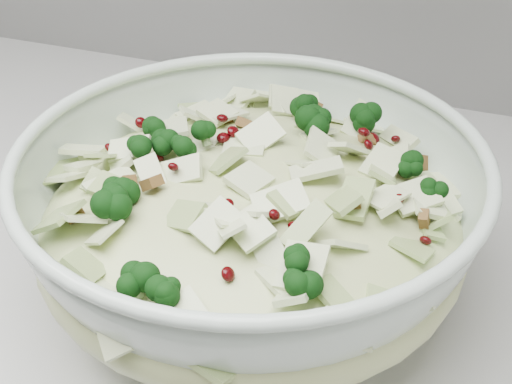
% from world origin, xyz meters
% --- Properties ---
extents(mixing_bowl, '(0.43, 0.43, 0.13)m').
position_xyz_m(mixing_bowl, '(0.32, 1.60, 0.97)').
color(mixing_bowl, silver).
rests_on(mixing_bowl, counter).
extents(salad, '(0.38, 0.38, 0.13)m').
position_xyz_m(salad, '(0.32, 1.60, 0.99)').
color(salad, '#C4CC8C').
rests_on(salad, mixing_bowl).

